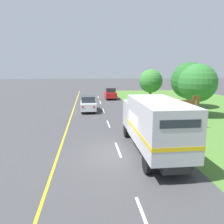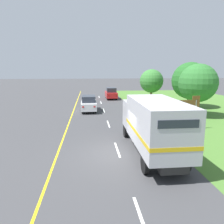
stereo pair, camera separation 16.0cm
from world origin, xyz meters
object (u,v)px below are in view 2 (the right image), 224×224
(horse_trailer_truck, at_px, (153,123))
(highway_sign, at_px, (188,108))
(roadside_tree_near, at_px, (198,83))
(roadside_tree_far, at_px, (152,81))
(lead_car_red_ahead, at_px, (111,93))
(lead_car_white, at_px, (89,103))
(roadside_tree_mid, at_px, (190,81))

(horse_trailer_truck, distance_m, highway_sign, 6.70)
(roadside_tree_near, distance_m, roadside_tree_far, 10.91)
(roadside_tree_near, relative_size, roadside_tree_far, 1.12)
(lead_car_red_ahead, height_order, highway_sign, highway_sign)
(roadside_tree_near, bearing_deg, lead_car_white, 160.60)
(lead_car_white, height_order, roadside_tree_near, roadside_tree_near)
(horse_trailer_truck, height_order, highway_sign, horse_trailer_truck)
(horse_trailer_truck, distance_m, roadside_tree_near, 12.69)
(lead_car_red_ahead, xyz_separation_m, roadside_tree_far, (5.85, -3.80, 2.21))
(lead_car_white, height_order, roadside_tree_far, roadside_tree_far)
(horse_trailer_truck, height_order, roadside_tree_mid, roadside_tree_mid)
(horse_trailer_truck, xyz_separation_m, roadside_tree_far, (5.79, 20.65, 1.28))
(horse_trailer_truck, height_order, roadside_tree_far, roadside_tree_far)
(roadside_tree_mid, bearing_deg, lead_car_white, -173.64)
(highway_sign, relative_size, roadside_tree_far, 0.57)
(horse_trailer_truck, bearing_deg, lead_car_red_ahead, 90.12)
(highway_sign, bearing_deg, roadside_tree_near, 56.84)
(lead_car_white, relative_size, roadside_tree_mid, 0.76)
(roadside_tree_mid, distance_m, roadside_tree_far, 6.38)
(horse_trailer_truck, relative_size, roadside_tree_near, 1.42)
(lead_car_white, xyz_separation_m, roadside_tree_mid, (13.27, 1.48, 2.55))
(roadside_tree_far, bearing_deg, lead_car_white, -145.13)
(horse_trailer_truck, bearing_deg, roadside_tree_mid, 58.44)
(lead_car_red_ahead, relative_size, roadside_tree_mid, 0.74)
(horse_trailer_truck, distance_m, lead_car_red_ahead, 24.47)
(lead_car_red_ahead, height_order, roadside_tree_near, roadside_tree_near)
(highway_sign, bearing_deg, horse_trailer_truck, -132.13)
(lead_car_white, bearing_deg, roadside_tree_far, 34.87)
(roadside_tree_far, bearing_deg, horse_trailer_truck, -105.67)
(lead_car_red_ahead, bearing_deg, horse_trailer_truck, -89.88)
(highway_sign, height_order, roadside_tree_far, roadside_tree_far)
(lead_car_white, distance_m, highway_sign, 12.26)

